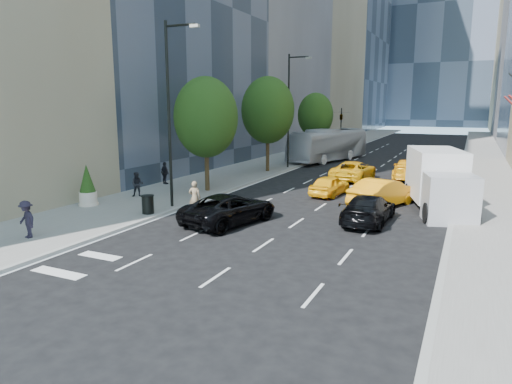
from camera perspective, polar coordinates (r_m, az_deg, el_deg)
The scene contains 23 objects.
ground at distance 19.70m, azimuth -1.71°, elevation -6.28°, with size 160.00×160.00×0.00m, color black.
sidewalk_left at distance 50.28m, azimuth 4.65°, elevation 4.33°, with size 6.00×120.00×0.15m, color slate.
sidewalk_right at distance 47.14m, azimuth 26.82°, elevation 2.75°, with size 4.00×120.00×0.15m, color slate.
lamp_near at distance 25.54m, azimuth -10.56°, elevation 10.72°, with size 2.13×0.22×10.00m.
lamp_far at distance 41.52m, azimuth 4.32°, elevation 10.88°, with size 2.13×0.22×10.00m.
tree_near at distance 30.21m, azimuth -6.28°, elevation 9.24°, with size 4.20×4.20×7.46m.
tree_mid at distance 39.08m, azimuth 1.49°, elevation 10.18°, with size 4.50×4.50×7.99m.
tree_far at distance 51.26m, azimuth 7.43°, elevation 9.50°, with size 3.90×3.90×6.92m.
traffic_signal at distance 58.72m, azimuth 10.61°, elevation 9.20°, with size 2.48×0.53×5.20m.
skateboarder at distance 24.10m, azimuth -7.65°, elevation -1.00°, with size 0.65×0.42×1.78m, color #756249.
black_sedan_lincoln at distance 22.60m, azimuth -3.31°, elevation -2.08°, with size 2.48×5.38×1.50m, color black.
black_sedan_mercedes at distance 23.35m, azimuth 13.88°, elevation -2.05°, with size 2.00×4.91×1.42m, color black.
taxi_a at distance 29.84m, azimuth 9.20°, elevation 0.82°, with size 1.56×3.87×1.32m, color #FFB30D.
taxi_b at distance 27.29m, azimuth 15.63°, elevation -0.05°, with size 1.73×4.96×1.63m, color orange.
taxi_c at distance 36.05m, azimuth 12.09°, elevation 2.60°, with size 2.50×5.43×1.51m, color #E7A50C.
taxi_d at distance 37.86m, azimuth 18.43°, elevation 2.70°, with size 2.17×5.33×1.55m, color #FFAB0D.
city_bus at distance 48.15m, azimuth 9.09°, elevation 5.83°, with size 2.78×11.89×3.31m, color silver.
box_truck at distance 27.05m, azimuth 21.89°, elevation 1.34°, with size 4.31×7.36×3.32m.
pedestrian_a at distance 29.24m, azimuth -14.60°, elevation 0.93°, with size 0.76×0.59×1.56m, color black.
pedestrian_b at distance 33.43m, azimuth -11.32°, elevation 2.34°, with size 0.94×0.39×1.61m, color black.
pedestrian_c at distance 21.94m, azimuth -26.75°, elevation -3.07°, with size 1.05×0.61×1.63m, color black.
trash_can at distance 24.67m, azimuth -13.37°, elevation -1.56°, with size 0.62×0.62×0.93m, color black.
planter_shrub at distance 27.53m, azimuth -20.33°, elevation 0.72°, with size 0.98×0.98×2.35m.
Camera 1 is at (8.55, -16.77, 5.83)m, focal length 32.00 mm.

